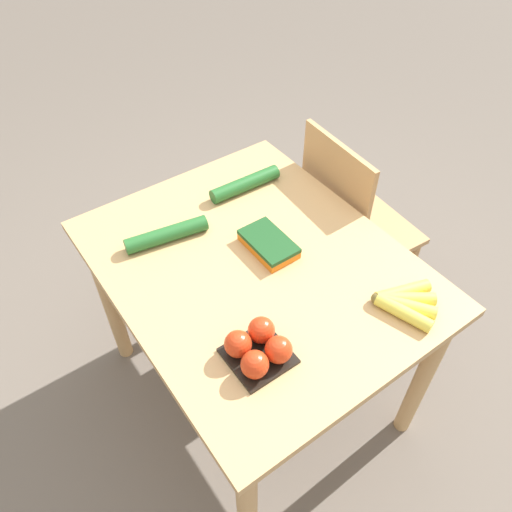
# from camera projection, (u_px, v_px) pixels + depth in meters

# --- Properties ---
(ground_plane) EXTENTS (12.00, 12.00, 0.00)m
(ground_plane) POSITION_uv_depth(u_px,v_px,m) (256.00, 386.00, 2.14)
(ground_plane) COLOR #665B51
(dining_table) EXTENTS (1.09, 0.87, 0.78)m
(dining_table) POSITION_uv_depth(u_px,v_px,m) (256.00, 287.00, 1.67)
(dining_table) COLOR tan
(dining_table) RESTS_ON ground_plane
(chair) EXTENTS (0.45, 0.43, 0.95)m
(chair) POSITION_uv_depth(u_px,v_px,m) (350.00, 228.00, 2.11)
(chair) COLOR tan
(chair) RESTS_ON ground_plane
(banana_bunch) EXTENTS (0.19, 0.19, 0.04)m
(banana_bunch) POSITION_uv_depth(u_px,v_px,m) (403.00, 302.00, 1.45)
(banana_bunch) COLOR brown
(banana_bunch) RESTS_ON dining_table
(tomato_pack) EXTENTS (0.16, 0.16, 0.08)m
(tomato_pack) POSITION_uv_depth(u_px,v_px,m) (258.00, 348.00, 1.31)
(tomato_pack) COLOR black
(tomato_pack) RESTS_ON dining_table
(carrot_bag) EXTENTS (0.19, 0.12, 0.04)m
(carrot_bag) POSITION_uv_depth(u_px,v_px,m) (269.00, 243.00, 1.61)
(carrot_bag) COLOR orange
(carrot_bag) RESTS_ON dining_table
(cucumber_near) EXTENTS (0.10, 0.28, 0.05)m
(cucumber_near) POSITION_uv_depth(u_px,v_px,m) (167.00, 235.00, 1.63)
(cucumber_near) COLOR #236028
(cucumber_near) RESTS_ON dining_table
(cucumber_far) EXTENTS (0.06, 0.28, 0.05)m
(cucumber_far) POSITION_uv_depth(u_px,v_px,m) (245.00, 184.00, 1.82)
(cucumber_far) COLOR #236028
(cucumber_far) RESTS_ON dining_table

